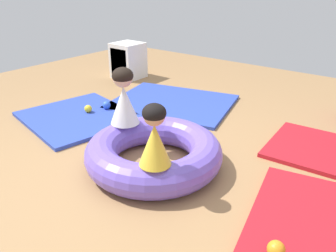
% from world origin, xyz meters
% --- Properties ---
extents(ground_plane, '(8.00, 8.00, 0.00)m').
position_xyz_m(ground_plane, '(0.00, 0.00, 0.00)').
color(ground_plane, '#9E7549').
extents(gym_mat_far_right, '(1.72, 1.49, 0.04)m').
position_xyz_m(gym_mat_far_right, '(-0.74, 1.40, 0.02)').
color(gym_mat_far_right, '#2D47B7').
rests_on(gym_mat_far_right, ground).
extents(gym_mat_near_right, '(1.41, 1.33, 0.04)m').
position_xyz_m(gym_mat_near_right, '(-1.32, 0.34, 0.02)').
color(gym_mat_near_right, '#2D47B7').
rests_on(gym_mat_near_right, ground).
extents(inflatable_cushion, '(1.18, 1.18, 0.28)m').
position_xyz_m(inflatable_cushion, '(0.07, 0.06, 0.14)').
color(inflatable_cushion, '#7056D1').
rests_on(inflatable_cushion, ground).
extents(child_in_white, '(0.36, 0.36, 0.53)m').
position_xyz_m(child_in_white, '(-0.35, 0.14, 0.53)').
color(child_in_white, white).
rests_on(child_in_white, inflatable_cushion).
extents(child_in_yellow, '(0.24, 0.24, 0.47)m').
position_xyz_m(child_in_yellow, '(0.35, -0.26, 0.50)').
color(child_in_yellow, yellow).
rests_on(child_in_yellow, inflatable_cushion).
extents(play_ball_orange, '(0.11, 0.11, 0.11)m').
position_xyz_m(play_ball_orange, '(1.32, -0.33, 0.09)').
color(play_ball_orange, orange).
rests_on(play_ball_orange, gym_mat_near_left).
extents(play_ball_yellow, '(0.09, 0.09, 0.09)m').
position_xyz_m(play_ball_yellow, '(-1.30, 0.47, 0.09)').
color(play_ball_yellow, yellow).
rests_on(play_ball_yellow, gym_mat_near_right).
extents(play_ball_blue, '(0.10, 0.10, 0.10)m').
position_xyz_m(play_ball_blue, '(-1.21, 0.68, 0.09)').
color(play_ball_blue, blue).
rests_on(play_ball_blue, gym_mat_near_right).
extents(storage_cube, '(0.44, 0.44, 0.56)m').
position_xyz_m(storage_cube, '(-2.06, 1.93, 0.28)').
color(storage_cube, white).
rests_on(storage_cube, ground).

